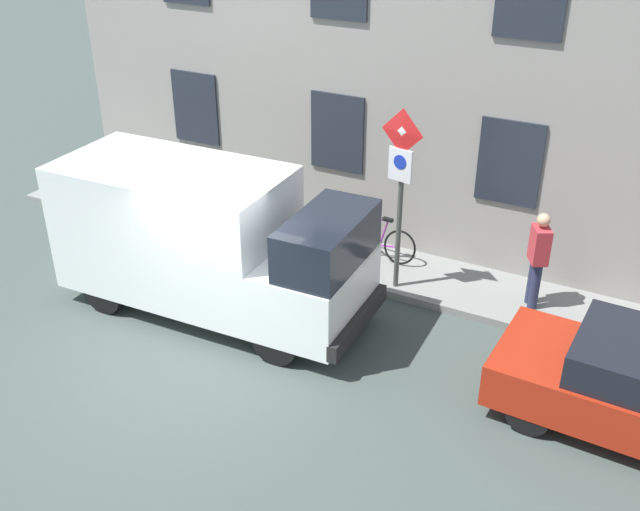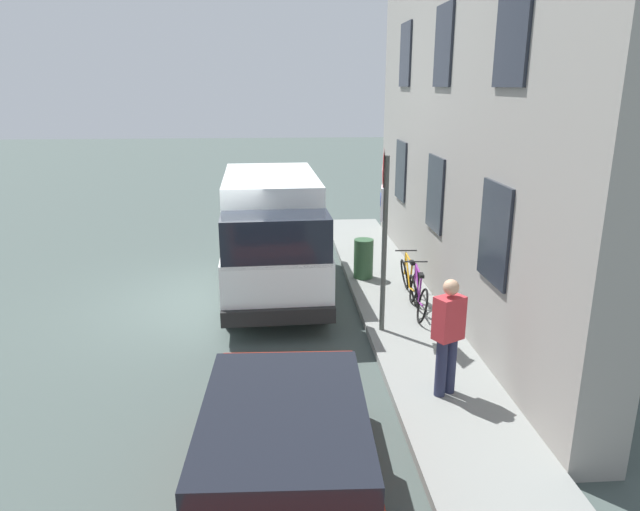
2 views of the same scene
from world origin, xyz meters
TOP-DOWN VIEW (x-y plane):
  - ground_plane at (0.00, 0.00)m, footprint 80.00×80.00m
  - sidewalk_slab at (3.92, 0.00)m, footprint 1.65×14.05m
  - building_facade at (5.09, 0.00)m, footprint 0.75×12.05m
  - sign_post_stacked at (3.31, -1.88)m, footprint 0.19×0.55m
  - delivery_van at (1.39, 0.72)m, footprint 2.20×5.40m
  - bicycle_purple at (4.20, -1.09)m, footprint 0.46×1.72m
  - bicycle_orange at (4.20, -0.29)m, footprint 0.46×1.71m
  - pedestrian at (3.84, -4.18)m, footprint 0.47×0.42m
  - litter_bin at (3.45, 1.06)m, footprint 0.44×0.44m

SIDE VIEW (x-z plane):
  - ground_plane at x=0.00m, z-range 0.00..0.00m
  - sidewalk_slab at x=3.92m, z-range 0.00..0.14m
  - bicycle_purple at x=4.20m, z-range 0.07..0.95m
  - bicycle_orange at x=4.20m, z-range 0.07..0.96m
  - litter_bin at x=3.45m, z-range 0.14..1.04m
  - pedestrian at x=3.84m, z-range 0.21..1.93m
  - delivery_van at x=1.39m, z-range 0.08..2.58m
  - sign_post_stacked at x=3.31m, z-range 0.69..3.84m
  - building_facade at x=5.09m, z-range 0.00..7.08m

